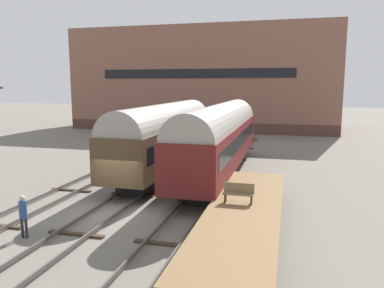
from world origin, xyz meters
TOP-DOWN VIEW (x-y plane):
  - ground_plane at (0.00, 0.00)m, footprint 200.00×200.00m
  - track_left at (-4.01, 0.00)m, footprint 2.60×60.00m
  - track_middle at (0.00, 0.00)m, footprint 2.60×60.00m
  - track_right at (4.01, 0.00)m, footprint 2.60×60.00m
  - train_car_maroon at (4.01, 9.25)m, footprint 3.05×18.49m
  - train_car_brown at (0.00, 9.09)m, footprint 3.07×16.15m
  - station_platform at (6.92, -0.83)m, footprint 3.19×14.03m
  - bench at (6.59, -0.02)m, footprint 1.40×0.40m
  - person_worker at (-1.95, -3.78)m, footprint 0.32×0.32m
  - warehouse_building at (-3.69, 39.24)m, footprint 37.45×13.41m

SIDE VIEW (x-z plane):
  - ground_plane at x=0.00m, z-range 0.00..0.00m
  - track_left at x=-4.01m, z-range 0.01..0.27m
  - track_middle at x=0.00m, z-range 0.01..0.27m
  - track_right at x=4.01m, z-range 0.01..0.27m
  - station_platform at x=6.92m, z-range 0.45..1.51m
  - person_worker at x=-1.95m, z-range 0.20..2.05m
  - bench at x=6.59m, z-range 1.09..2.00m
  - train_car_brown at x=0.00m, z-range 0.33..5.39m
  - train_car_maroon at x=4.01m, z-range 0.34..5.42m
  - warehouse_building at x=-3.69m, z-range 0.00..14.41m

